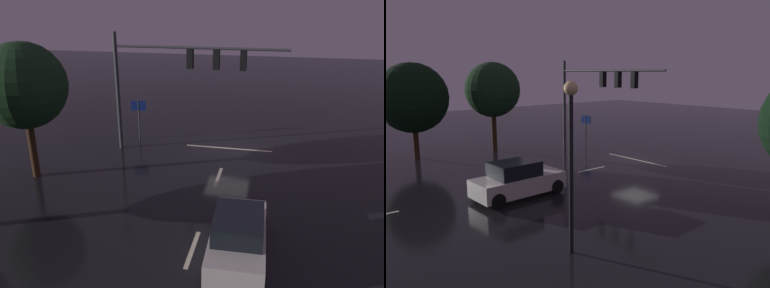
% 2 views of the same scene
% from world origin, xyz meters
% --- Properties ---
extents(ground_plane, '(80.00, 80.00, 0.00)m').
position_xyz_m(ground_plane, '(0.00, 0.00, 0.00)').
color(ground_plane, black).
extents(traffic_signal_assembly, '(9.32, 0.47, 6.59)m').
position_xyz_m(traffic_signal_assembly, '(2.75, 1.17, 4.70)').
color(traffic_signal_assembly, '#383A3D').
rests_on(traffic_signal_assembly, ground_plane).
extents(lane_dash_far, '(0.16, 2.20, 0.01)m').
position_xyz_m(lane_dash_far, '(0.00, 4.00, 0.00)').
color(lane_dash_far, beige).
rests_on(lane_dash_far, ground_plane).
extents(lane_dash_mid, '(0.16, 2.20, 0.01)m').
position_xyz_m(lane_dash_mid, '(0.00, 10.00, 0.00)').
color(lane_dash_mid, beige).
rests_on(lane_dash_mid, ground_plane).
extents(stop_bar, '(5.00, 0.16, 0.01)m').
position_xyz_m(stop_bar, '(0.00, -0.02, 0.00)').
color(stop_bar, beige).
rests_on(stop_bar, ground_plane).
extents(car_approaching, '(2.02, 4.42, 1.70)m').
position_xyz_m(car_approaching, '(-1.57, 10.04, 0.80)').
color(car_approaching, silver).
rests_on(car_approaching, ground_plane).
extents(route_sign, '(0.90, 0.22, 2.49)m').
position_xyz_m(route_sign, '(5.62, -0.48, 1.80)').
color(route_sign, '#383A3D').
rests_on(route_sign, ground_plane).
extents(tree_right_near, '(3.98, 3.98, 6.49)m').
position_xyz_m(tree_right_near, '(8.79, 5.74, 4.48)').
color(tree_right_near, '#382314').
rests_on(tree_right_near, ground_plane).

